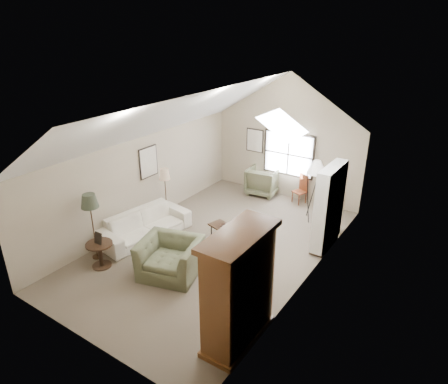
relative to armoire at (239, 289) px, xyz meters
The scene contains 18 objects.
room_shell 3.87m from the armoire, 132.25° to the left, with size 5.01×8.01×4.00m.
window 6.70m from the armoire, 108.11° to the left, with size 1.72×0.08×1.42m, color black.
skylight 4.02m from the armoire, 104.93° to the left, with size 0.80×1.20×0.52m, color white, non-canonical shape.
wall_art 5.98m from the armoire, 133.09° to the left, with size 1.97×3.71×0.88m.
armoire is the anchor object (origin of this frame).
tv_alcove 4.00m from the armoire, 87.71° to the left, with size 0.32×1.30×2.10m, color white.
media_console 4.08m from the armoire, 88.00° to the left, with size 0.34×1.18×0.60m, color #382316.
tv_panel 4.01m from the armoire, 88.00° to the left, with size 0.05×0.90×0.55m, color black.
sofa 4.46m from the armoire, 156.23° to the left, with size 2.49×0.97×0.73m, color #EEE3CD.
armchair_near 2.59m from the armoire, 160.05° to the left, with size 1.32×1.16×0.86m, color #6B704E.
armchair_far 6.75m from the armoire, 114.77° to the left, with size 0.97×1.00×0.91m, color #606043.
coffee_table 3.70m from the armoire, 128.26° to the left, with size 0.77×0.43×0.40m, color #322014.
bowl 3.65m from the armoire, 128.26° to the left, with size 0.19×0.19×0.05m, color #381E17.
side_table 4.01m from the armoire, behind, with size 0.62×0.62×0.62m, color #372716.
side_chair 6.31m from the armoire, 103.83° to the left, with size 0.36×0.36×0.92m, color maroon.
tripod_lamp 5.28m from the armoire, 97.60° to the left, with size 0.54×0.54×1.86m, color silver, non-canonical shape.
dark_lamp 4.35m from the armoire, behind, with size 0.42×0.42×1.73m, color #292E21, non-canonical shape.
tan_lamp 5.26m from the armoire, 145.51° to the left, with size 0.31×0.31×1.56m, color #A18267, non-canonical shape.
Camera 1 is at (5.13, -7.28, 5.42)m, focal length 32.00 mm.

